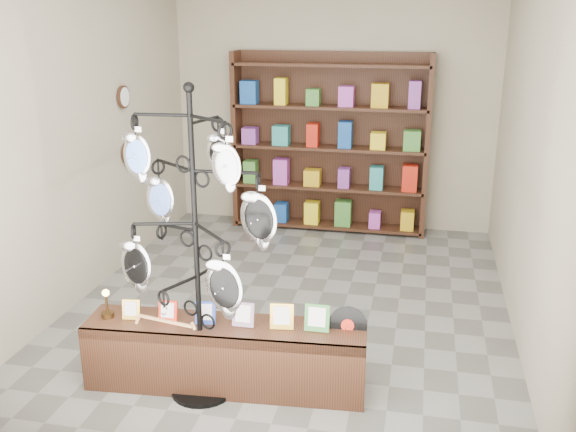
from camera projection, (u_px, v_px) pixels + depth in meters
name	position (u px, v px, depth m)	size (l,w,h in m)	color
ground	(292.00, 303.00, 6.12)	(5.00, 5.00, 0.00)	slate
room_envelope	(292.00, 108.00, 5.55)	(5.00, 5.00, 5.00)	#ACA18A
display_tree	(195.00, 224.00, 4.30)	(1.18, 1.15, 2.23)	black
front_shelf	(226.00, 355.00, 4.69)	(2.07, 0.57, 0.72)	black
back_shelving	(330.00, 149.00, 7.94)	(2.42, 0.36, 2.20)	black
wall_clocks	(126.00, 125.00, 6.80)	(0.03, 0.24, 0.84)	black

